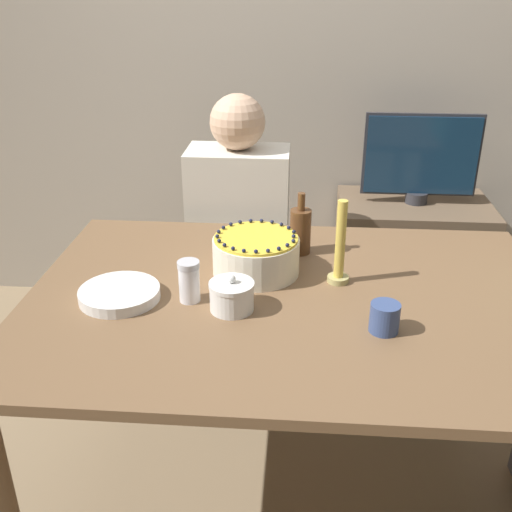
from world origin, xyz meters
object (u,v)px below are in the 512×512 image
Objects in this scene: cake at (256,255)px; candle at (340,250)px; sugar_bowl at (232,296)px; tv_monitor at (421,158)px; bottle at (300,230)px; person_man_blue_shirt at (239,259)px; sugar_shaker at (189,281)px.

cake is 0.26m from candle.
sugar_bowl is 1.41m from tv_monitor.
tv_monitor is at bearing 57.55° from bottle.
tv_monitor is (0.41, 1.03, -0.01)m from candle.
person_man_blue_shirt reaches higher than candle.
cake is 0.24m from sugar_bowl.
bottle is at bearing 49.94° from cake.
tv_monitor reaches higher than candle.
cake is at bearing 170.41° from candle.
tv_monitor is (0.71, 1.22, 0.06)m from sugar_bowl.
candle is at bearing -59.74° from bottle.
candle is (0.25, -0.04, 0.04)m from cake.
sugar_shaker is at bearing -125.32° from tv_monitor.
candle is (0.30, 0.19, 0.06)m from sugar_bowl.
cake is 0.52× the size of tv_monitor.
cake is 2.13× the size of sugar_bowl.
cake is 2.18× the size of sugar_shaker.
sugar_shaker is at bearing -132.44° from cake.
sugar_bowl is at bearing -120.22° from tv_monitor.
person_man_blue_shirt reaches higher than bottle.
tv_monitor is at bearing 68.33° from candle.
person_man_blue_shirt is at bearing 94.70° from sugar_bowl.
sugar_bowl is 0.60× the size of bottle.
candle reaches higher than sugar_bowl.
sugar_bowl is at bearing -147.96° from candle.
sugar_shaker is 0.84m from person_man_blue_shirt.
candle is at bearing -111.67° from tv_monitor.
tv_monitor is (0.78, 0.40, 0.34)m from person_man_blue_shirt.
cake is 0.22× the size of person_man_blue_shirt.
tv_monitor is (0.53, 0.83, 0.02)m from bottle.
sugar_bowl is at bearing 94.70° from person_man_blue_shirt.
cake is at bearing -130.06° from bottle.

